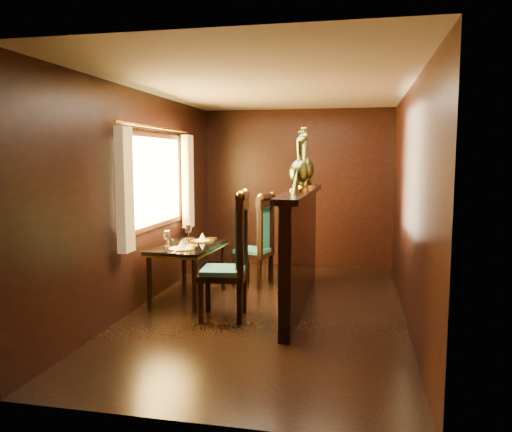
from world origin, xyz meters
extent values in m
plane|color=black|center=(0.00, 0.00, 0.00)|extent=(5.00, 5.00, 0.00)
cube|color=black|center=(0.00, 2.50, 1.25)|extent=(3.00, 0.04, 2.50)
cube|color=black|center=(0.00, -2.50, 1.25)|extent=(3.00, 0.04, 2.50)
cube|color=black|center=(-1.50, 0.00, 1.25)|extent=(0.04, 5.00, 2.50)
cube|color=black|center=(1.50, 0.00, 1.25)|extent=(0.04, 5.00, 2.50)
cube|color=beige|center=(0.00, 0.00, 2.50)|extent=(3.00, 5.00, 0.04)
cube|color=#FFC672|center=(-1.50, 0.30, 1.45)|extent=(0.01, 1.70, 1.05)
cube|color=gold|center=(-1.40, -0.67, 1.40)|extent=(0.10, 0.22, 1.30)
cube|color=gold|center=(-1.40, 1.27, 1.40)|extent=(0.10, 0.22, 1.30)
cylinder|color=yellow|center=(-1.42, 0.30, 2.10)|extent=(0.03, 2.20, 0.03)
cube|color=black|center=(0.33, 0.30, 0.65)|extent=(0.12, 2.60, 1.30)
cube|color=#3C3D1C|center=(0.26, 0.30, 0.70)|extent=(0.02, 2.20, 0.95)
cube|color=black|center=(0.33, 0.30, 1.33)|extent=(0.26, 2.70, 0.06)
cube|color=black|center=(-1.05, 0.27, 0.66)|extent=(0.74, 1.16, 0.04)
cube|color=yellow|center=(-1.05, 0.27, 0.63)|extent=(0.76, 1.18, 0.02)
cylinder|color=black|center=(-1.36, -0.22, 0.31)|extent=(0.06, 0.06, 0.62)
cylinder|color=black|center=(-0.80, -0.25, 0.31)|extent=(0.06, 0.06, 0.62)
cylinder|color=black|center=(-1.30, 0.79, 0.31)|extent=(0.06, 0.06, 0.62)
cylinder|color=black|center=(-0.74, 0.75, 0.31)|extent=(0.06, 0.06, 0.62)
cylinder|color=#B87C22|center=(-1.03, -0.01, 0.68)|extent=(0.30, 0.30, 0.01)
cone|color=silver|center=(-1.03, -0.01, 0.74)|extent=(0.11, 0.11, 0.10)
cylinder|color=#B87C22|center=(-0.96, 0.56, 0.68)|extent=(0.30, 0.30, 0.01)
cone|color=silver|center=(-0.96, 0.56, 0.74)|extent=(0.11, 0.11, 0.10)
cylinder|color=silver|center=(-1.31, 0.26, 0.71)|extent=(0.03, 0.03, 0.06)
cylinder|color=silver|center=(-1.27, 0.31, 0.71)|extent=(0.03, 0.03, 0.06)
cube|color=black|center=(-0.44, -0.35, 0.47)|extent=(0.55, 0.55, 0.06)
cube|color=#155760|center=(-0.44, -0.35, 0.53)|extent=(0.49, 0.49, 0.05)
cube|color=#155760|center=(-0.23, -0.33, 0.88)|extent=(0.08, 0.39, 0.63)
cube|color=black|center=(-0.62, -0.58, 0.22)|extent=(0.05, 0.05, 0.44)
cube|color=black|center=(-0.21, -0.53, 0.22)|extent=(0.05, 0.05, 0.44)
cube|color=black|center=(-0.66, -0.17, 0.22)|extent=(0.05, 0.05, 0.44)
cube|color=black|center=(-0.26, -0.13, 0.22)|extent=(0.05, 0.05, 0.44)
sphere|color=yellow|center=(-0.20, -0.53, 1.36)|extent=(0.08, 0.08, 0.08)
sphere|color=yellow|center=(-0.25, -0.13, 1.36)|extent=(0.08, 0.08, 0.08)
cube|color=black|center=(-0.42, 1.10, 0.43)|extent=(0.55, 0.55, 0.06)
cube|color=#155760|center=(-0.42, 1.10, 0.48)|extent=(0.49, 0.49, 0.05)
cube|color=#155760|center=(-0.23, 1.06, 0.81)|extent=(0.12, 0.35, 0.58)
cube|color=black|center=(-0.65, 0.97, 0.20)|extent=(0.05, 0.05, 0.40)
cube|color=black|center=(-0.29, 0.88, 0.20)|extent=(0.05, 0.05, 0.40)
cube|color=black|center=(-0.56, 1.33, 0.20)|extent=(0.05, 0.05, 0.40)
cube|color=black|center=(-0.20, 1.24, 0.20)|extent=(0.05, 0.05, 0.40)
sphere|color=yellow|center=(-0.28, 0.88, 1.24)|extent=(0.07, 0.07, 0.07)
sphere|color=yellow|center=(-0.19, 1.24, 1.24)|extent=(0.07, 0.07, 0.07)
camera|label=1|loc=(0.98, -5.45, 1.73)|focal=35.00mm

